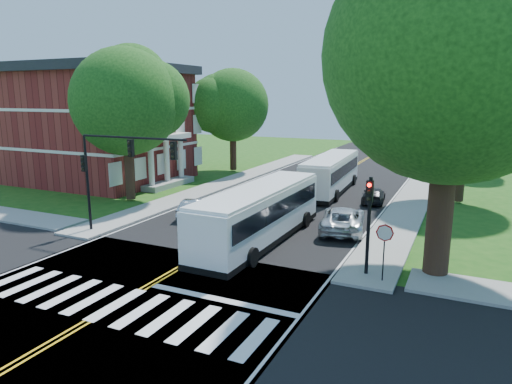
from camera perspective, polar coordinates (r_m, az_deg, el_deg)
The scene contains 24 objects.
ground at distance 19.41m, azimuth -16.03°, elevation -12.81°, with size 140.00×140.00×0.00m, color #1A4F13.
road at distance 34.23m, azimuth 4.04°, elevation -1.56°, with size 14.00×96.00×0.01m, color black.
cross_road at distance 19.41m, azimuth -16.04°, elevation -12.80°, with size 60.00×12.00×0.01m, color black.
center_line at distance 37.90m, azimuth 6.23°, elevation -0.26°, with size 0.36×70.00×0.01m, color gold.
edge_line_w at distance 40.56m, azimuth -2.89°, elevation 0.60°, with size 0.12×70.00×0.01m, color silver.
edge_line_e at distance 36.34m, azimuth 16.42°, elevation -1.21°, with size 0.12×70.00×0.01m, color silver.
crosswalk at distance 19.07m, azimuth -17.04°, elevation -13.29°, with size 12.60×3.00×0.01m, color silver.
stop_bar at distance 18.70m, azimuth -4.35°, elevation -13.28°, with size 6.60×0.40×0.01m, color silver.
sidewalk_nw at distance 43.84m, azimuth -2.79°, elevation 1.54°, with size 2.60×40.00×0.15m, color gray.
sidewalk_ne at distance 39.07m, azimuth 19.28°, elevation -0.41°, with size 2.60×40.00×0.15m, color gray.
tree_ne_big at distance 21.17m, azimuth 23.47°, elevation 15.45°, with size 10.80×10.80×14.91m.
tree_west_near at distance 35.81m, azimuth -16.00°, elevation 10.77°, with size 8.00×8.00×11.40m.
tree_west_far at distance 48.81m, azimuth -2.93°, elevation 10.77°, with size 7.60×7.60×10.67m.
tree_east_mid at distance 37.09m, azimuth 24.94°, elevation 10.67°, with size 8.40×8.40×11.93m.
tree_east_far at distance 53.10m, azimuth 26.14°, elevation 9.54°, with size 7.20×7.20×10.34m.
brick_building at distance 47.42m, azimuth -20.73°, elevation 8.08°, with size 20.00×13.00×10.80m.
signal_nw at distance 26.64m, azimuth -17.07°, elevation 3.65°, with size 7.15×0.46×5.66m.
signal_ne at distance 20.50m, azimuth 13.93°, elevation -2.57°, with size 0.30×0.46×4.40m.
stop_sign at distance 20.18m, azimuth 15.77°, elevation -5.65°, with size 0.76×0.08×2.53m.
bus_lead at distance 25.12m, azimuth 0.50°, elevation -2.67°, with size 3.03×11.97×3.09m.
bus_follow at distance 38.96m, azimuth 9.34°, elevation 2.35°, with size 3.25×11.73×3.00m.
hatchback at distance 30.86m, azimuth -7.62°, elevation -1.94°, with size 1.31×3.76×1.24m, color #A8ABAF.
suv at distance 27.82m, azimuth 10.80°, elevation -3.34°, with size 2.43×5.28×1.47m, color silver.
dark_sedan at distance 35.75m, azimuth 14.50°, elevation -0.39°, with size 1.59×3.92×1.14m, color black.
Camera 1 is at (11.91, -13.09, 7.97)m, focal length 32.00 mm.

